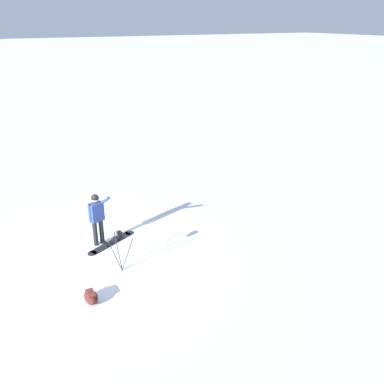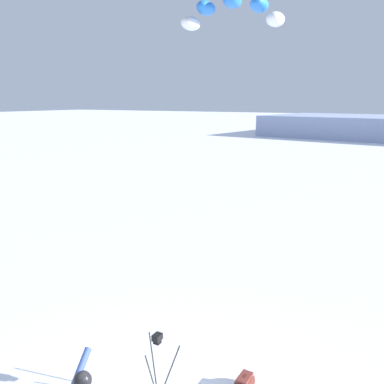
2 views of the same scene
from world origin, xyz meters
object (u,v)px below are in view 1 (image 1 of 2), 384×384
Objects in this scene: snowboarder at (97,214)px; camera_tripod at (120,243)px; gear_bag_large at (91,297)px; snowboard at (112,242)px.

camera_tripod is at bearing -86.52° from snowboarder.
snowboarder is 3.02× the size of gear_bag_large.
gear_bag_large is 1.65m from camera_tripod.
camera_tripod is (1.14, 0.94, 0.73)m from gear_bag_large.
snowboarder reaches higher than gear_bag_large.
gear_bag_large is (-1.37, -2.53, 0.13)m from snowboard.
snowboard is at bearing -22.59° from snowboarder.
gear_bag_large is 0.46× the size of camera_tripod.
gear_bag_large is at bearing -118.42° from snowboard.
snowboarder is 1.38× the size of camera_tripod.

